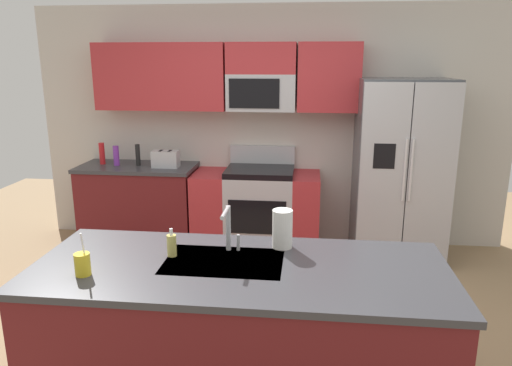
% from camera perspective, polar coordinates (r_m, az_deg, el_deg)
% --- Properties ---
extents(ground_plane, '(9.00, 9.00, 0.00)m').
position_cam_1_polar(ground_plane, '(3.76, -1.41, -18.08)').
color(ground_plane, '#997A56').
rests_on(ground_plane, ground).
extents(kitchen_wall_unit, '(5.20, 0.43, 2.60)m').
position_cam_1_polar(kitchen_wall_unit, '(5.28, 0.01, 8.54)').
color(kitchen_wall_unit, beige).
rests_on(kitchen_wall_unit, ground).
extents(back_counter, '(1.27, 0.63, 0.90)m').
position_cam_1_polar(back_counter, '(5.50, -13.77, -2.50)').
color(back_counter, maroon).
rests_on(back_counter, ground).
extents(range_oven, '(1.36, 0.61, 1.10)m').
position_cam_1_polar(range_oven, '(5.21, 0.06, -3.13)').
color(range_oven, '#B7BABF').
rests_on(range_oven, ground).
extents(refrigerator, '(0.90, 0.76, 1.85)m').
position_cam_1_polar(refrigerator, '(5.07, 16.86, 1.39)').
color(refrigerator, '#4C4F54').
rests_on(refrigerator, ground).
extents(island_counter, '(2.35, 0.95, 0.90)m').
position_cam_1_polar(island_counter, '(2.94, -1.90, -17.81)').
color(island_counter, maroon).
rests_on(island_counter, ground).
extents(toaster, '(0.28, 0.16, 0.18)m').
position_cam_1_polar(toaster, '(5.22, -10.77, 2.85)').
color(toaster, '#B7BABF').
rests_on(toaster, back_counter).
extents(pepper_mill, '(0.05, 0.05, 0.23)m').
position_cam_1_polar(pepper_mill, '(5.36, -13.97, 3.28)').
color(pepper_mill, black).
rests_on(pepper_mill, back_counter).
extents(bottle_red, '(0.06, 0.06, 0.24)m').
position_cam_1_polar(bottle_red, '(5.55, -17.97, 3.38)').
color(bottle_red, red).
rests_on(bottle_red, back_counter).
extents(bottle_purple, '(0.06, 0.06, 0.22)m').
position_cam_1_polar(bottle_purple, '(5.44, -16.40, 3.16)').
color(bottle_purple, purple).
rests_on(bottle_purple, back_counter).
extents(sink_faucet, '(0.08, 0.21, 0.28)m').
position_cam_1_polar(sink_faucet, '(2.85, -3.33, -5.09)').
color(sink_faucet, '#B7BABF').
rests_on(sink_faucet, island_counter).
extents(drink_cup_yellow, '(0.08, 0.08, 0.24)m').
position_cam_1_polar(drink_cup_yellow, '(2.75, -20.07, -9.10)').
color(drink_cup_yellow, yellow).
rests_on(drink_cup_yellow, island_counter).
extents(soap_dispenser, '(0.06, 0.06, 0.17)m').
position_cam_1_polar(soap_dispenser, '(2.86, -10.06, -7.32)').
color(soap_dispenser, '#D8CC66').
rests_on(soap_dispenser, island_counter).
extents(paper_towel_roll, '(0.12, 0.12, 0.24)m').
position_cam_1_polar(paper_towel_roll, '(2.93, 3.18, -5.50)').
color(paper_towel_roll, white).
rests_on(paper_towel_roll, island_counter).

